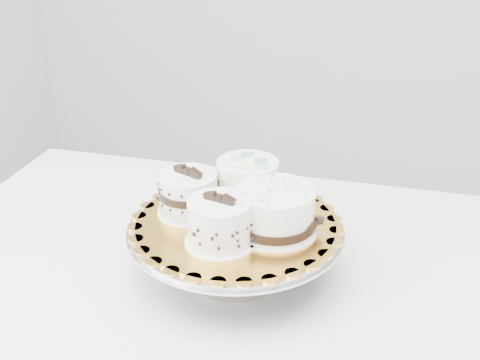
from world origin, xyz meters
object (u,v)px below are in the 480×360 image
(cake_swirl, at_px, (220,223))
(cake_ribbon, at_px, (275,212))
(cake_board, at_px, (236,223))
(cake_dots, at_px, (248,182))
(table, at_px, (261,323))
(cake_banded, at_px, (189,195))
(cake_stand, at_px, (236,240))

(cake_swirl, height_order, cake_ribbon, cake_swirl)
(cake_board, distance_m, cake_dots, 0.08)
(cake_swirl, height_order, cake_dots, cake_swirl)
(table, relative_size, cake_banded, 11.58)
(cake_dots, bearing_deg, cake_swirl, -71.56)
(table, relative_size, cake_stand, 3.86)
(cake_stand, xyz_separation_m, cake_banded, (-0.08, 0.00, 0.07))
(cake_board, height_order, cake_swirl, cake_swirl)
(cake_banded, bearing_deg, cake_stand, 14.27)
(cake_banded, bearing_deg, cake_board, 14.27)
(table, xyz_separation_m, cake_swirl, (-0.05, -0.04, 0.20))
(cake_swirl, relative_size, cake_banded, 0.93)
(cake_stand, height_order, cake_dots, cake_dots)
(cake_swirl, height_order, cake_banded, same)
(cake_dots, bearing_deg, cake_banded, -123.72)
(cake_banded, height_order, cake_dots, cake_banded)
(table, xyz_separation_m, cake_board, (-0.05, 0.02, 0.17))
(cake_board, bearing_deg, cake_banded, 177.49)
(cake_board, relative_size, cake_ribbon, 2.08)
(cake_board, xyz_separation_m, cake_swirl, (0.00, -0.06, 0.04))
(cake_dots, height_order, cake_ribbon, cake_dots)
(table, relative_size, cake_swirl, 12.49)
(table, height_order, cake_banded, cake_banded)
(cake_swirl, bearing_deg, table, 47.79)
(table, xyz_separation_m, cake_banded, (-0.13, 0.02, 0.20))
(cake_board, bearing_deg, table, -19.47)
(cake_stand, relative_size, cake_banded, 3.00)
(cake_swirl, distance_m, cake_banded, 0.11)
(cake_stand, bearing_deg, cake_swirl, -89.89)
(table, distance_m, cake_dots, 0.23)
(table, bearing_deg, cake_banded, 164.04)
(cake_swirl, distance_m, cake_ribbon, 0.09)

